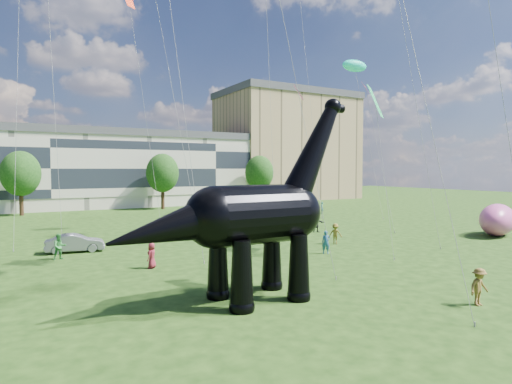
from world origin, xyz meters
TOP-DOWN VIEW (x-y plane):
  - ground at (0.00, 0.00)m, footprint 220.00×220.00m
  - terrace_row at (-8.00, 62.00)m, footprint 78.00×11.00m
  - apartment_block at (40.00, 65.00)m, footprint 28.00×18.00m
  - tree_mid_left at (-12.00, 53.00)m, footprint 5.20×5.20m
  - tree_mid_right at (8.00, 53.00)m, footprint 5.20×5.20m
  - tree_far_right at (26.00, 53.00)m, footprint 5.20×5.20m
  - dinosaur_sculpture at (-3.18, 3.74)m, footprint 12.89×3.65m
  - car_grey at (-8.90, 21.02)m, footprint 4.42×2.05m
  - car_white at (1.33, 26.15)m, footprint 5.18×3.11m
  - car_dark at (0.60, 25.42)m, footprint 2.92×4.96m
  - gazebo_near at (9.41, 28.54)m, footprint 4.63×4.63m
  - gazebo_far at (18.45, 30.19)m, footprint 3.80×3.80m
  - inflatable_pink at (27.40, 9.84)m, footprint 6.84×5.28m
  - visitors at (0.29, 15.83)m, footprint 53.24×37.71m
  - kites at (5.59, 27.44)m, footprint 64.48×41.18m

SIDE VIEW (x-z plane):
  - ground at x=0.00m, z-range 0.00..0.00m
  - car_white at x=1.33m, z-range 0.00..1.35m
  - car_dark at x=0.60m, z-range 0.00..1.35m
  - car_grey at x=-8.90m, z-range 0.00..1.40m
  - visitors at x=0.29m, z-range -0.04..1.79m
  - inflatable_pink at x=27.40m, z-range 0.00..3.06m
  - gazebo_far at x=18.45m, z-range 0.49..2.92m
  - gazebo_near at x=9.41m, z-range 0.55..3.26m
  - dinosaur_sculpture at x=-3.18m, z-range -1.29..9.26m
  - terrace_row at x=-8.00m, z-range 0.00..12.00m
  - tree_mid_left at x=-12.00m, z-range 1.57..11.01m
  - tree_mid_right at x=8.00m, z-range 1.57..11.01m
  - tree_far_right at x=26.00m, z-range 1.57..11.01m
  - apartment_block at x=40.00m, z-range 0.00..22.00m
  - kites at x=5.59m, z-range 9.87..37.15m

